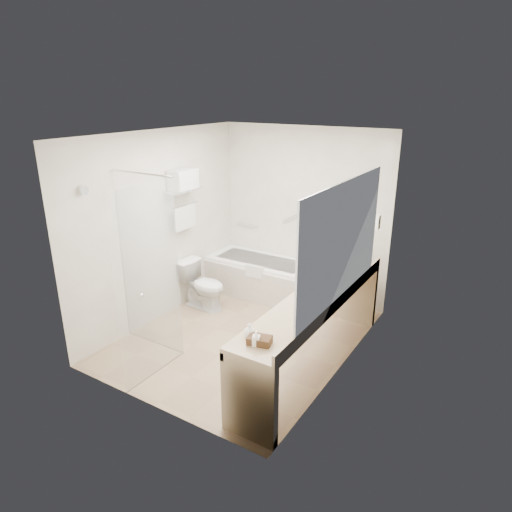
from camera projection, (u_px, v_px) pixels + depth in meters
The scene contains 25 objects.
floor at pixel (244, 337), 5.80m from camera, with size 3.20×3.20×0.00m, color #9C8260.
ceiling at pixel (241, 134), 4.94m from camera, with size 2.60×3.20×0.10m, color silver.
wall_back at pixel (303, 214), 6.64m from camera, with size 2.60×0.10×2.50m, color silver.
wall_front at pixel (144, 291), 4.09m from camera, with size 2.60×0.10×2.50m, color silver.
wall_left at pixel (161, 227), 6.01m from camera, with size 0.10×3.20×2.50m, color silver.
wall_right at pixel (347, 264), 4.72m from camera, with size 0.10×3.20×2.50m, color silver.
bathtub at pixel (261, 277), 6.94m from camera, with size 1.60×0.73×0.59m.
grab_bar_short at pixel (247, 225), 7.19m from camera, with size 0.03×0.03×0.40m, color silver.
grab_bar_long at pixel (299, 214), 6.64m from camera, with size 0.03×0.03×0.60m, color silver.
shower_enclosure at pixel (148, 272), 5.01m from camera, with size 0.96×0.91×2.11m.
towel_shelf at pixel (183, 186), 6.06m from camera, with size 0.24×0.55×0.81m.
vanity_counter at pixel (314, 316), 4.95m from camera, with size 0.55×2.70×0.95m.
sink at pixel (332, 289), 5.19m from camera, with size 0.40×0.52×0.14m, color white.
faucet at pixel (345, 283), 5.08m from camera, with size 0.03×0.03×0.14m, color silver.
mirror at pixel (343, 241), 4.50m from camera, with size 0.02×2.00×1.20m, color silver.
hairdryer_unit at pixel (376, 222), 5.52m from camera, with size 0.08×0.10×0.18m, color white.
toilet at pixel (204, 285), 6.48m from camera, with size 0.38×0.69×0.67m, color white.
amenity_basket at pixel (260, 340), 4.00m from camera, with size 0.21×0.14×0.07m, color #483119.
soap_bottle_a at pixel (256, 342), 3.97m from camera, with size 0.06×0.14×0.07m, color white.
soap_bottle_b at pixel (250, 332), 4.10m from camera, with size 0.10×0.13×0.10m, color white.
water_bottle_left at pixel (359, 260), 5.76m from camera, with size 0.05×0.05×0.18m.
water_bottle_mid at pixel (326, 269), 5.41m from camera, with size 0.07×0.07×0.22m.
water_bottle_right at pixel (336, 268), 5.48m from camera, with size 0.06×0.06×0.19m.
drinking_glass_near at pixel (343, 265), 5.68m from camera, with size 0.07×0.07×0.10m, color silver.
drinking_glass_far at pixel (322, 289), 4.99m from camera, with size 0.08×0.08×0.10m, color silver.
Camera 1 is at (2.83, -4.24, 2.95)m, focal length 32.00 mm.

